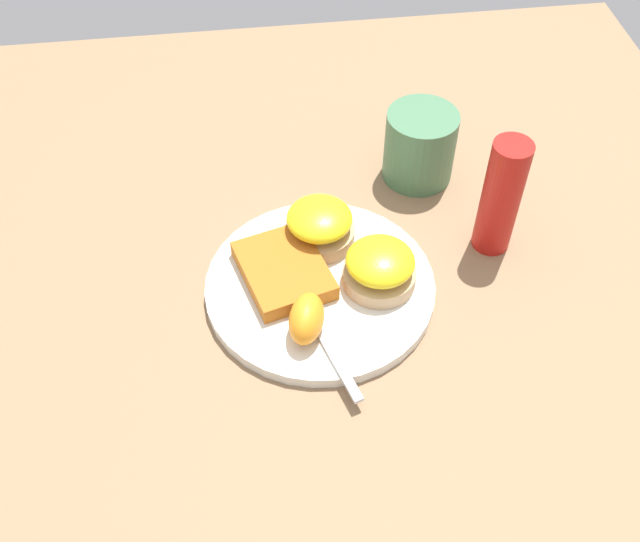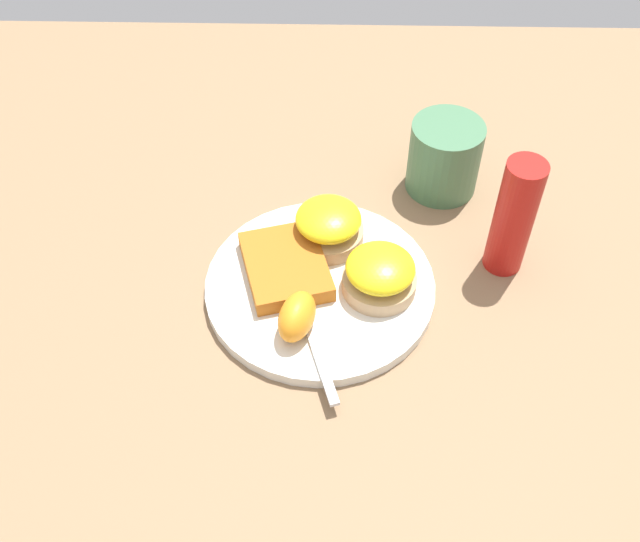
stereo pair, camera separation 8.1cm
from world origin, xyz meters
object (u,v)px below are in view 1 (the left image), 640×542
Objects in this scene: sandwich_benedict_left at (380,267)px; hashbrown_patty at (284,270)px; condiment_bottle at (501,197)px; cup at (420,145)px; sandwich_benedict_right at (319,225)px; orange_wedge at (307,319)px; fork at (307,303)px.

hashbrown_patty is at bearing 78.40° from sandwich_benedict_left.
cup is at bearing 24.80° from condiment_bottle.
sandwich_benedict_right is at bearing 38.14° from sandwich_benedict_left.
orange_wedge is 0.40× the size of condiment_bottle.
cup reaches higher than sandwich_benedict_left.
cup is at bearing -48.97° from hashbrown_patty.
sandwich_benedict_right is at bearing -15.46° from fork.
sandwich_benedict_left is at bearing -74.67° from fork.
cup is (0.16, -0.19, 0.02)m from hashbrown_patty.
orange_wedge is 0.04m from fork.
sandwich_benedict_left reaches higher than fork.
sandwich_benedict_left is 0.10m from orange_wedge.
fork is (-0.04, -0.02, -0.01)m from hashbrown_patty.
orange_wedge is at bearing 173.03° from fork.
cup is (0.24, -0.17, 0.01)m from orange_wedge.
sandwich_benedict_left is 0.11m from hashbrown_patty.
cup is at bearing -24.52° from sandwich_benedict_left.
fork is 0.25m from condiment_bottle.
sandwich_benedict_left is 0.20m from cup.
condiment_bottle is at bearing -155.20° from cup.
condiment_bottle reaches higher than orange_wedge.
hashbrown_patty is 0.48× the size of fork.
sandwich_benedict_left is at bearing -56.46° from orange_wedge.
hashbrown_patty is at bearing 11.55° from orange_wedge.
orange_wedge reaches higher than fork.
sandwich_benedict_left is at bearing 155.48° from cup.
fork is at bearing -6.97° from orange_wedge.
sandwich_benedict_right is at bearing 84.57° from condiment_bottle.
hashbrown_patty is 0.25m from condiment_bottle.
orange_wedge is 0.50× the size of cup.
sandwich_benedict_left is at bearing 110.12° from condiment_bottle.
condiment_bottle reaches higher than cup.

